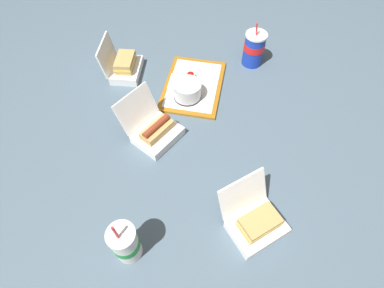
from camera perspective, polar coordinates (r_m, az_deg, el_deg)
name	(u,v)px	position (r m, az deg, el deg)	size (l,w,h in m)	color
ground_plane	(197,146)	(1.20, 1.04, -0.45)	(3.20, 3.20, 0.00)	#4C6070
food_tray	(193,86)	(1.42, 0.23, 11.08)	(0.42, 0.33, 0.01)	#A56619
cake_container	(187,91)	(1.34, -0.89, 10.11)	(0.13, 0.13, 0.07)	black
ketchup_cup	(191,76)	(1.44, -0.28, 12.90)	(0.04, 0.04, 0.02)	white
napkin_stack	(180,82)	(1.43, -2.33, 11.74)	(0.10, 0.10, 0.00)	white
plastic_fork	(215,75)	(1.47, 4.32, 13.01)	(0.11, 0.01, 0.01)	white
clamshell_sandwich_back	(256,222)	(1.03, 12.09, -14.39)	(0.25, 0.25, 0.16)	white
clamshell_sandwich_left	(124,66)	(1.50, -12.80, 14.31)	(0.20, 0.17, 0.17)	white
clamshell_hotdog_right	(155,130)	(1.21, -7.08, 2.58)	(0.27, 0.27, 0.17)	white
soda_cup_right	(126,243)	(0.96, -12.54, -17.98)	(0.09, 0.09, 0.23)	white
soda_cup_left	(254,48)	(1.53, 11.71, 17.40)	(0.10, 0.10, 0.22)	#1938B7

